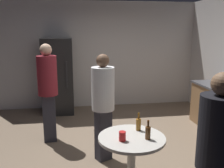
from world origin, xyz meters
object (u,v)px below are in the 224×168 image
person_in_white_shirt (103,100)px  person_in_maroon_shirt (48,86)px  beer_bottle_brown (148,132)px  plastic_cup_red (122,136)px  foreground_table (132,145)px  refrigerator (58,76)px  person_in_black_shirt (217,152)px  beer_bottle_amber (138,124)px

person_in_white_shirt → person_in_maroon_shirt: 1.19m
beer_bottle_brown → person_in_white_shirt: bearing=113.1°
plastic_cup_red → person_in_white_shirt: (-0.11, 0.95, 0.17)m
beer_bottle_brown → person_in_white_shirt: (-0.41, 0.95, 0.14)m
foreground_table → person_in_maroon_shirt: bearing=123.7°
foreground_table → person_in_maroon_shirt: person_in_maroon_shirt is taller
beer_bottle_brown → person_in_maroon_shirt: bearing=126.0°
refrigerator → person_in_black_shirt: bearing=-69.7°
person_in_white_shirt → person_in_black_shirt: 1.92m
refrigerator → beer_bottle_amber: 3.34m
foreground_table → person_in_white_shirt: person_in_white_shirt is taller
beer_bottle_amber → beer_bottle_brown: same height
beer_bottle_amber → beer_bottle_brown: 0.27m
person_in_white_shirt → plastic_cup_red: bearing=-19.7°
refrigerator → beer_bottle_brown: 3.61m
person_in_white_shirt → foreground_table: bearing=-10.7°
foreground_table → person_in_maroon_shirt: size_ratio=0.46×
person_in_maroon_shirt → refrigerator: bearing=173.0°
foreground_table → person_in_black_shirt: person_in_black_shirt is taller
foreground_table → beer_bottle_amber: beer_bottle_amber is taller
refrigerator → person_in_black_shirt: size_ratio=1.10×
refrigerator → person_in_white_shirt: size_ratio=1.10×
foreground_table → plastic_cup_red: size_ratio=7.27×
person_in_black_shirt → foreground_table: bearing=20.9°
person_in_black_shirt → person_in_white_shirt: bearing=14.0°
foreground_table → person_in_maroon_shirt: 2.05m
beer_bottle_brown → plastic_cup_red: 0.30m
foreground_table → plastic_cup_red: plastic_cup_red is taller
foreground_table → plastic_cup_red: 0.23m
beer_bottle_brown → refrigerator: bearing=109.4°
beer_bottle_amber → beer_bottle_brown: (0.04, -0.27, 0.00)m
beer_bottle_brown → person_in_black_shirt: size_ratio=0.14×
foreground_table → person_in_white_shirt: bearing=105.4°
refrigerator → person_in_maroon_shirt: size_ratio=1.03×
plastic_cup_red → person_in_black_shirt: person_in_black_shirt is taller
person_in_black_shirt → person_in_maroon_shirt: size_ratio=0.94×
beer_bottle_brown → foreground_table: bearing=152.0°
refrigerator → foreground_table: 3.48m
beer_bottle_amber → plastic_cup_red: size_ratio=2.09×
beer_bottle_brown → beer_bottle_amber: bearing=98.7°
person_in_maroon_shirt → plastic_cup_red: bearing=25.1°
beer_bottle_amber → plastic_cup_red: beer_bottle_amber is taller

